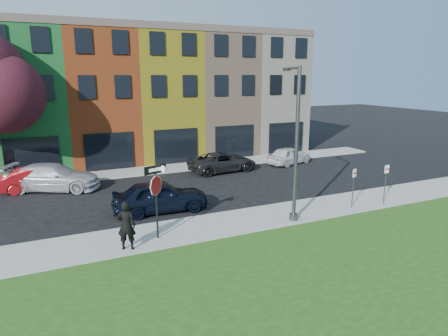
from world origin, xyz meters
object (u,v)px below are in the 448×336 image
man (126,225)px  street_lamp (295,144)px  sedan_near (160,196)px  stop_sign (156,187)px

man → street_lamp: 8.30m
sedan_near → stop_sign: bearing=165.7°
man → sedan_near: size_ratio=0.40×
sedan_near → street_lamp: bearing=-122.7°
man → street_lamp: bearing=-156.5°
man → sedan_near: (2.52, 4.08, -0.29)m
stop_sign → man: size_ratio=1.60×
sedan_near → street_lamp: (5.36, -3.92, 2.89)m
street_lamp → sedan_near: bearing=162.1°
man → sedan_near: bearing=-99.3°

